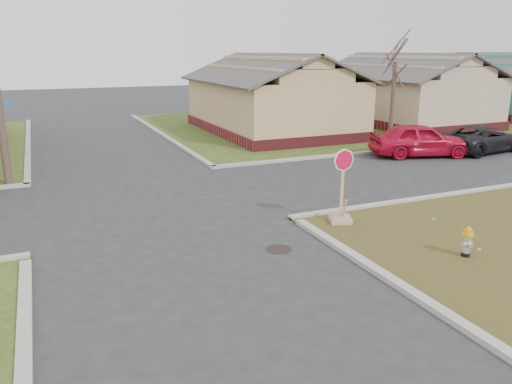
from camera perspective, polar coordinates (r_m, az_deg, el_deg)
name	(u,v)px	position (r m, az deg, el deg)	size (l,w,h in m)	color
ground	(188,256)	(12.29, -7.77, -7.26)	(120.00, 120.00, 0.00)	#28292B
verge_far_right	(411,118)	(38.51, 17.25, 8.05)	(37.00, 19.00, 0.05)	#2F4117
curbs	(146,201)	(16.89, -12.48, -1.02)	(80.00, 40.00, 0.12)	#A69E96
manhole	(279,249)	(12.58, 2.61, -6.54)	(0.64, 0.64, 0.01)	black
side_house_yellow	(271,96)	(30.44, 1.74, 10.95)	(7.60, 11.60, 4.70)	maroon
side_house_tan	(405,91)	(35.87, 16.63, 11.05)	(7.60, 11.60, 4.70)	maroon
side_house_teal	(511,86)	(42.96, 27.11, 10.69)	(7.60, 11.60, 4.70)	maroon
tree_mid_right	(393,103)	(27.22, 15.34, 9.74)	(0.22, 0.22, 4.20)	#4A322A
fire_hydrant	(467,240)	(12.92, 22.99, -5.08)	(0.28, 0.28, 0.74)	black
stop_sign	(341,207)	(14.42, 9.72, -1.65)	(0.61, 0.59, 2.15)	tan
red_sedan	(420,140)	(24.63, 18.24, 5.69)	(1.84, 4.59, 1.56)	#B20C29
dark_pickup	(483,139)	(26.94, 24.52, 5.57)	(2.12, 4.60, 1.28)	black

